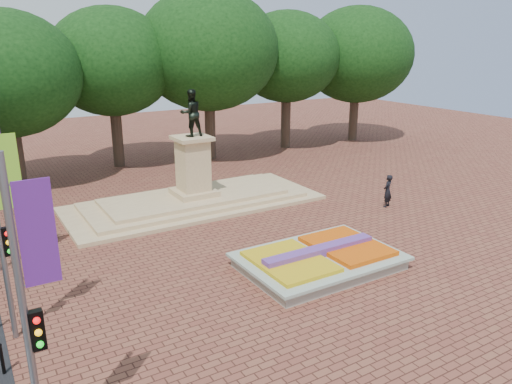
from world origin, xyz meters
The scene contains 6 objects.
ground centered at (0.00, 0.00, 0.00)m, with size 90.00×90.00×0.00m, color brown.
flower_bed centered at (1.03, -2.00, 0.38)m, with size 6.30×4.30×0.91m.
monument centered at (0.00, 8.00, 0.88)m, with size 14.00×6.00×6.40m.
tree_row_back centered at (2.33, 18.00, 6.67)m, with size 44.80×8.80×10.43m.
banner_poles centered at (-10.08, -1.31, 3.88)m, with size 0.88×11.17×7.00m.
pedestrian centered at (9.00, 2.18, 0.91)m, with size 0.67×0.44×1.82m, color black.
Camera 1 is at (-10.79, -16.53, 8.97)m, focal length 35.00 mm.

